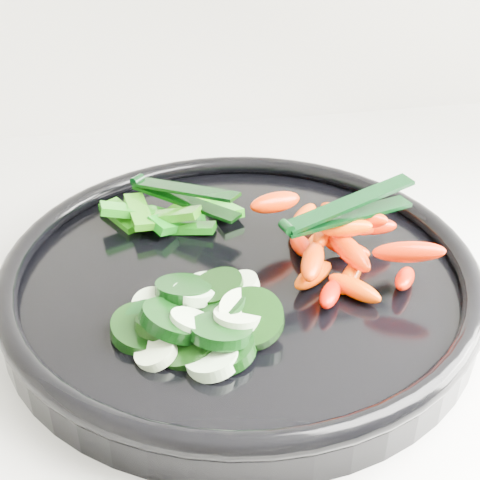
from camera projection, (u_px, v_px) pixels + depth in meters
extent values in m
cylinder|color=black|center=(240.00, 285.00, 0.54)|extent=(0.40, 0.40, 0.02)
torus|color=black|center=(240.00, 266.00, 0.53)|extent=(0.41, 0.41, 0.02)
cylinder|color=black|center=(186.00, 343.00, 0.45)|extent=(0.06, 0.06, 0.03)
cylinder|color=#E0F3C2|center=(156.00, 353.00, 0.44)|extent=(0.04, 0.04, 0.02)
cylinder|color=black|center=(162.00, 328.00, 0.46)|extent=(0.05, 0.05, 0.03)
cylinder|color=#B2CEA5|center=(171.00, 316.00, 0.47)|extent=(0.03, 0.04, 0.02)
cylinder|color=black|center=(150.00, 323.00, 0.47)|extent=(0.04, 0.04, 0.02)
cylinder|color=beige|center=(154.00, 308.00, 0.48)|extent=(0.04, 0.04, 0.02)
cylinder|color=black|center=(222.00, 350.00, 0.45)|extent=(0.06, 0.06, 0.02)
cylinder|color=beige|center=(212.00, 360.00, 0.44)|extent=(0.04, 0.04, 0.02)
cylinder|color=black|center=(181.00, 294.00, 0.50)|extent=(0.05, 0.05, 0.02)
cylinder|color=#D9F9C7|center=(201.00, 289.00, 0.50)|extent=(0.04, 0.04, 0.02)
cylinder|color=black|center=(169.00, 307.00, 0.48)|extent=(0.06, 0.06, 0.01)
cylinder|color=beige|center=(172.00, 323.00, 0.47)|extent=(0.05, 0.04, 0.01)
cylinder|color=black|center=(145.00, 329.00, 0.46)|extent=(0.07, 0.07, 0.02)
cylinder|color=beige|center=(157.00, 327.00, 0.46)|extent=(0.03, 0.03, 0.01)
cylinder|color=black|center=(161.00, 312.00, 0.48)|extent=(0.05, 0.05, 0.03)
cylinder|color=beige|center=(156.00, 327.00, 0.46)|extent=(0.04, 0.04, 0.02)
cylinder|color=black|center=(223.00, 306.00, 0.47)|extent=(0.05, 0.05, 0.02)
cylinder|color=#C8E8B9|center=(237.00, 302.00, 0.47)|extent=(0.04, 0.04, 0.02)
cylinder|color=black|center=(184.00, 289.00, 0.49)|extent=(0.06, 0.06, 0.02)
cylinder|color=#D7F7C6|center=(194.00, 294.00, 0.48)|extent=(0.04, 0.04, 0.02)
cylinder|color=black|center=(174.00, 321.00, 0.46)|extent=(0.05, 0.05, 0.03)
cylinder|color=beige|center=(191.00, 323.00, 0.45)|extent=(0.04, 0.03, 0.02)
cylinder|color=black|center=(250.00, 318.00, 0.46)|extent=(0.06, 0.05, 0.03)
cylinder|color=beige|center=(245.00, 314.00, 0.46)|extent=(0.05, 0.05, 0.03)
cylinder|color=black|center=(217.00, 288.00, 0.49)|extent=(0.04, 0.04, 0.02)
cylinder|color=#E4FBC9|center=(240.00, 285.00, 0.49)|extent=(0.03, 0.03, 0.02)
cylinder|color=black|center=(221.00, 331.00, 0.45)|extent=(0.06, 0.06, 0.02)
cylinder|color=beige|center=(237.00, 318.00, 0.46)|extent=(0.04, 0.04, 0.02)
ellipsoid|color=#DB5500|center=(351.00, 276.00, 0.51)|extent=(0.04, 0.04, 0.02)
ellipsoid|color=#FF4D00|center=(313.00, 275.00, 0.51)|extent=(0.05, 0.05, 0.02)
ellipsoid|color=#FC5500|center=(354.00, 288.00, 0.50)|extent=(0.04, 0.05, 0.02)
ellipsoid|color=#FD1400|center=(301.00, 245.00, 0.55)|extent=(0.02, 0.04, 0.02)
ellipsoid|color=#FF0F00|center=(405.00, 279.00, 0.51)|extent=(0.03, 0.04, 0.02)
ellipsoid|color=#E95D00|center=(315.00, 247.00, 0.54)|extent=(0.03, 0.04, 0.02)
ellipsoid|color=#FB1100|center=(330.00, 294.00, 0.49)|extent=(0.03, 0.04, 0.02)
ellipsoid|color=#F03E00|center=(347.00, 248.00, 0.54)|extent=(0.04, 0.03, 0.02)
ellipsoid|color=#FF3900|center=(335.00, 214.00, 0.59)|extent=(0.03, 0.05, 0.02)
ellipsoid|color=#FF5E00|center=(303.00, 220.00, 0.58)|extent=(0.05, 0.05, 0.02)
ellipsoid|color=#DC3600|center=(313.00, 261.00, 0.50)|extent=(0.04, 0.06, 0.02)
ellipsoid|color=#FF0F00|center=(370.00, 226.00, 0.54)|extent=(0.04, 0.04, 0.02)
ellipsoid|color=#E23000|center=(322.00, 236.00, 0.53)|extent=(0.03, 0.04, 0.02)
ellipsoid|color=#DB4800|center=(348.00, 250.00, 0.52)|extent=(0.03, 0.06, 0.02)
ellipsoid|color=red|center=(372.00, 226.00, 0.54)|extent=(0.05, 0.02, 0.02)
ellipsoid|color=#DC3900|center=(360.00, 219.00, 0.53)|extent=(0.05, 0.04, 0.02)
ellipsoid|color=red|center=(275.00, 202.00, 0.55)|extent=(0.05, 0.03, 0.02)
ellipsoid|color=#FF4D00|center=(347.00, 228.00, 0.52)|extent=(0.04, 0.02, 0.02)
ellipsoid|color=red|center=(409.00, 252.00, 0.49)|extent=(0.06, 0.03, 0.02)
cube|color=#126709|center=(187.00, 217.00, 0.59)|extent=(0.02, 0.05, 0.02)
cube|color=#09620D|center=(182.00, 221.00, 0.59)|extent=(0.06, 0.06, 0.03)
cube|color=#0D740B|center=(219.00, 207.00, 0.61)|extent=(0.04, 0.06, 0.02)
cube|color=#0C6A0A|center=(192.00, 228.00, 0.58)|extent=(0.04, 0.03, 0.01)
cube|color=#1F6209|center=(181.00, 211.00, 0.60)|extent=(0.06, 0.05, 0.02)
cube|color=#0B740B|center=(123.00, 216.00, 0.59)|extent=(0.04, 0.06, 0.01)
cube|color=#116009|center=(153.00, 216.00, 0.59)|extent=(0.03, 0.06, 0.02)
cube|color=#20710A|center=(170.00, 216.00, 0.57)|extent=(0.06, 0.04, 0.02)
cube|color=#136609|center=(129.00, 211.00, 0.58)|extent=(0.05, 0.02, 0.02)
cube|color=#186509|center=(139.00, 211.00, 0.58)|extent=(0.02, 0.06, 0.01)
cylinder|color=black|center=(287.00, 227.00, 0.49)|extent=(0.01, 0.01, 0.01)
cube|color=black|center=(349.00, 216.00, 0.52)|extent=(0.11, 0.04, 0.00)
cube|color=black|center=(350.00, 203.00, 0.51)|extent=(0.11, 0.04, 0.02)
cylinder|color=black|center=(137.00, 180.00, 0.61)|extent=(0.01, 0.01, 0.01)
cube|color=black|center=(185.00, 201.00, 0.59)|extent=(0.09, 0.09, 0.00)
cube|color=black|center=(184.00, 189.00, 0.58)|extent=(0.09, 0.09, 0.02)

